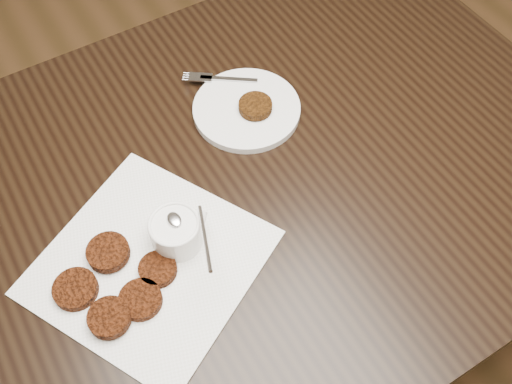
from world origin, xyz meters
TOP-DOWN VIEW (x-y plane):
  - floor at (0.00, 0.00)m, footprint 4.00×4.00m
  - table at (-0.08, 0.18)m, footprint 1.47×0.95m
  - napkin at (-0.24, 0.11)m, footprint 0.44×0.44m
  - sauce_ramekin at (-0.18, 0.12)m, footprint 0.13×0.13m
  - patty_cluster at (-0.29, 0.08)m, footprint 0.28×0.28m
  - plate_with_patty at (0.07, 0.31)m, footprint 0.29×0.29m

SIDE VIEW (x-z plane):
  - floor at x=0.00m, z-range 0.00..0.00m
  - table at x=-0.08m, z-range 0.00..0.75m
  - napkin at x=-0.24m, z-range 0.75..0.75m
  - plate_with_patty at x=0.07m, z-range 0.75..0.78m
  - patty_cluster at x=-0.29m, z-range 0.75..0.78m
  - sauce_ramekin at x=-0.18m, z-range 0.75..0.87m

